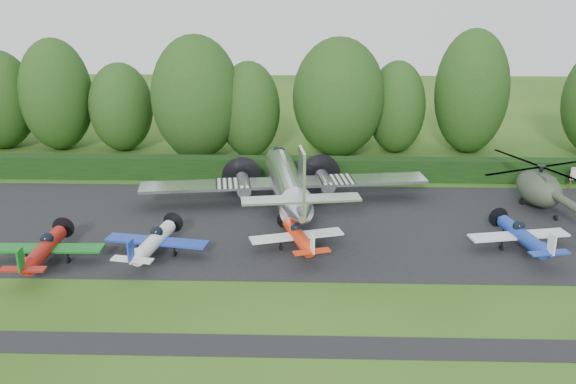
{
  "coord_description": "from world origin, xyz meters",
  "views": [
    {
      "loc": [
        1.02,
        -33.81,
        18.03
      ],
      "look_at": [
        -0.3,
        10.38,
        2.5
      ],
      "focal_mm": 40.0,
      "sensor_mm": 36.0,
      "label": 1
    }
  ],
  "objects_px": {
    "transport_plane": "(286,184)",
    "light_plane_blue": "(522,236)",
    "helicopter": "(539,186)",
    "light_plane_orange": "(299,236)",
    "light_plane_red": "(44,249)",
    "light_plane_white": "(154,241)"
  },
  "relations": [
    {
      "from": "light_plane_white",
      "to": "light_plane_blue",
      "type": "relative_size",
      "value": 1.01
    },
    {
      "from": "light_plane_white",
      "to": "helicopter",
      "type": "height_order",
      "value": "helicopter"
    },
    {
      "from": "transport_plane",
      "to": "helicopter",
      "type": "relative_size",
      "value": 1.83
    },
    {
      "from": "transport_plane",
      "to": "light_plane_orange",
      "type": "distance_m",
      "value": 8.05
    },
    {
      "from": "transport_plane",
      "to": "helicopter",
      "type": "distance_m",
      "value": 19.85
    },
    {
      "from": "transport_plane",
      "to": "light_plane_blue",
      "type": "bearing_deg",
      "value": -16.91
    },
    {
      "from": "light_plane_red",
      "to": "helicopter",
      "type": "height_order",
      "value": "helicopter"
    },
    {
      "from": "light_plane_blue",
      "to": "transport_plane",
      "type": "bearing_deg",
      "value": 165.85
    },
    {
      "from": "transport_plane",
      "to": "light_plane_red",
      "type": "xyz_separation_m",
      "value": [
        -15.04,
        -10.72,
        -0.92
      ]
    },
    {
      "from": "light_plane_orange",
      "to": "helicopter",
      "type": "bearing_deg",
      "value": 41.55
    },
    {
      "from": "light_plane_blue",
      "to": "helicopter",
      "type": "height_order",
      "value": "helicopter"
    },
    {
      "from": "light_plane_blue",
      "to": "light_plane_orange",
      "type": "bearing_deg",
      "value": -167.56
    },
    {
      "from": "light_plane_red",
      "to": "light_plane_white",
      "type": "height_order",
      "value": "light_plane_red"
    },
    {
      "from": "light_plane_orange",
      "to": "helicopter",
      "type": "relative_size",
      "value": 0.53
    },
    {
      "from": "light_plane_white",
      "to": "light_plane_blue",
      "type": "distance_m",
      "value": 24.48
    },
    {
      "from": "transport_plane",
      "to": "light_plane_orange",
      "type": "bearing_deg",
      "value": -73.95
    },
    {
      "from": "transport_plane",
      "to": "helicopter",
      "type": "bearing_deg",
      "value": 10.38
    },
    {
      "from": "light_plane_white",
      "to": "helicopter",
      "type": "xyz_separation_m",
      "value": [
        28.22,
        9.98,
        0.76
      ]
    },
    {
      "from": "light_plane_red",
      "to": "helicopter",
      "type": "relative_size",
      "value": 0.59
    },
    {
      "from": "transport_plane",
      "to": "light_plane_white",
      "type": "relative_size",
      "value": 3.17
    },
    {
      "from": "transport_plane",
      "to": "light_plane_white",
      "type": "distance_m",
      "value": 12.54
    },
    {
      "from": "transport_plane",
      "to": "light_plane_blue",
      "type": "relative_size",
      "value": 3.19
    }
  ]
}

